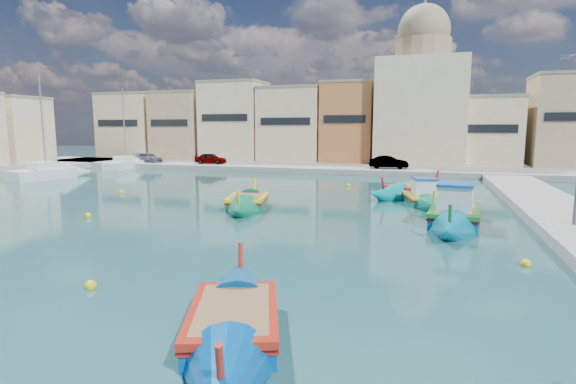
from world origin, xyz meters
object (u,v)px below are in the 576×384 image
at_px(luzzu_blue_south, 234,325).
at_px(yacht_midnorth, 59,173).
at_px(luzzu_green, 248,203).
at_px(yacht_north, 132,165).
at_px(luzzu_cyan_mid, 411,192).
at_px(luzzu_turquoise_cabin, 455,216).
at_px(church_block, 421,97).
at_px(luzzu_blue_cabin, 422,199).

distance_m(luzzu_blue_south, yacht_midnorth, 38.83).
bearing_deg(luzzu_green, yacht_north, 138.45).
bearing_deg(luzzu_blue_south, luzzu_green, 111.36).
bearing_deg(luzzu_cyan_mid, yacht_midnorth, 177.34).
height_order(luzzu_green, yacht_north, yacht_north).
bearing_deg(luzzu_cyan_mid, luzzu_turquoise_cabin, -74.87).
bearing_deg(luzzu_cyan_mid, church_block, 90.17).
bearing_deg(luzzu_blue_south, church_block, 86.30).
height_order(luzzu_blue_cabin, luzzu_blue_south, luzzu_blue_cabin).
bearing_deg(yacht_north, luzzu_blue_south, -50.96).
bearing_deg(luzzu_turquoise_cabin, yacht_north, 148.07).
height_order(luzzu_turquoise_cabin, luzzu_cyan_mid, luzzu_turquoise_cabin).
relative_size(luzzu_turquoise_cabin, yacht_midnorth, 0.94).
relative_size(luzzu_blue_cabin, luzzu_green, 0.91).
xyz_separation_m(church_block, luzzu_cyan_mid, (0.07, -23.91, -8.11)).
bearing_deg(luzzu_green, luzzu_turquoise_cabin, -5.57).
distance_m(luzzu_blue_cabin, luzzu_green, 11.03).
bearing_deg(church_block, luzzu_blue_south, -93.70).
bearing_deg(yacht_midnorth, luzzu_green, -22.02).
bearing_deg(luzzu_blue_south, luzzu_turquoise_cabin, 69.00).
relative_size(luzzu_blue_cabin, yacht_midnorth, 0.69).
distance_m(luzzu_cyan_mid, luzzu_blue_south, 23.91).
height_order(luzzu_cyan_mid, luzzu_green, luzzu_cyan_mid).
height_order(luzzu_green, luzzu_blue_south, luzzu_green).
distance_m(luzzu_cyan_mid, yacht_north, 35.30).
distance_m(luzzu_blue_cabin, yacht_north, 37.45).
bearing_deg(luzzu_green, church_block, 73.81).
bearing_deg(luzzu_blue_cabin, yacht_midnorth, 171.41).
bearing_deg(luzzu_cyan_mid, luzzu_blue_cabin, -77.37).
height_order(church_block, luzzu_green, church_block).
xyz_separation_m(church_block, luzzu_blue_cabin, (0.86, -27.45, -8.09)).
xyz_separation_m(luzzu_cyan_mid, yacht_midnorth, (-32.69, 1.52, 0.15)).
bearing_deg(church_block, luzzu_blue_cabin, -88.20).
bearing_deg(church_block, luzzu_turquoise_cabin, -85.62).
bearing_deg(luzzu_blue_cabin, luzzu_blue_south, -101.08).
height_order(luzzu_blue_south, yacht_midnorth, yacht_midnorth).
bearing_deg(luzzu_blue_south, yacht_north, 129.04).
distance_m(luzzu_blue_cabin, yacht_midnorth, 33.86).
bearing_deg(luzzu_turquoise_cabin, yacht_midnorth, 163.21).
bearing_deg(luzzu_blue_south, luzzu_blue_cabin, 78.92).
relative_size(luzzu_blue_south, yacht_north, 0.87).
height_order(luzzu_blue_cabin, yacht_midnorth, yacht_midnorth).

